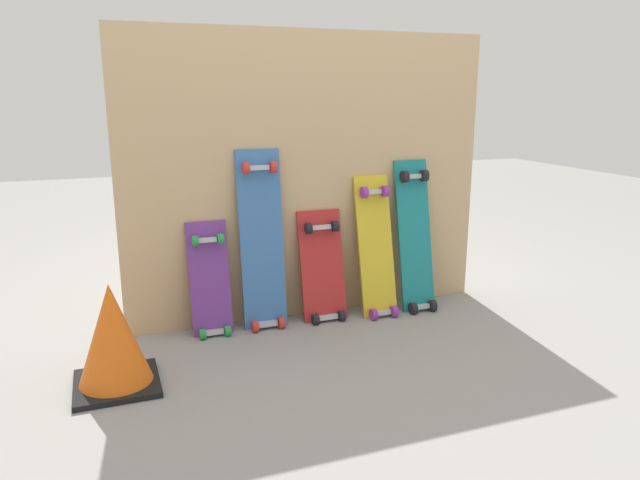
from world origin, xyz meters
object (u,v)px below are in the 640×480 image
Objects in this scene: skateboard_yellow at (376,252)px; skateboard_red at (323,272)px; traffic_cone at (113,337)px; skateboard_blue at (262,247)px; skateboard_purple at (210,286)px; skateboard_teal at (415,242)px.

skateboard_red is at bearing 175.62° from skateboard_yellow.
traffic_cone is at bearing -158.21° from skateboard_red.
skateboard_blue is 0.62m from skateboard_yellow.
skateboard_red is 1.14m from traffic_cone.
skateboard_blue is 2.19× the size of traffic_cone.
skateboard_purple is at bearing 178.00° from skateboard_yellow.
skateboard_purple is at bearing -179.04° from skateboard_blue.
skateboard_blue is 1.10× the size of skateboard_teal.
skateboard_blue is 0.36m from skateboard_red.
skateboard_purple is 0.98× the size of skateboard_red.
skateboard_purple reaches higher than traffic_cone.
skateboard_purple is 1.43× the size of traffic_cone.
skateboard_purple is 0.59m from skateboard_red.
skateboard_purple is 0.72× the size of skateboard_teal.
skateboard_blue reaches higher than skateboard_yellow.
skateboard_blue is 0.88m from traffic_cone.
skateboard_yellow is at bearing -4.38° from skateboard_red.
traffic_cone is at bearing -163.53° from skateboard_yellow.
skateboard_blue reaches higher than traffic_cone.
skateboard_teal is (1.12, -0.03, 0.13)m from skateboard_purple.
skateboard_teal reaches higher than skateboard_purple.
skateboard_purple is 0.32m from skateboard_blue.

